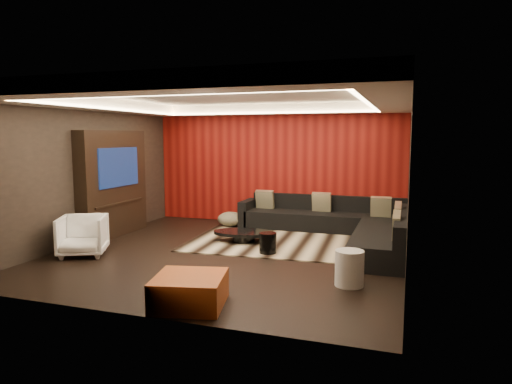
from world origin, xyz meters
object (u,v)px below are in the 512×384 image
(white_side_table, at_px, (349,268))
(orange_ottoman, at_px, (190,291))
(drum_stool, at_px, (268,243))
(sectional_sofa, at_px, (342,226))
(coffee_table, at_px, (244,236))
(armchair, at_px, (83,236))

(white_side_table, relative_size, orange_ottoman, 0.60)
(white_side_table, bearing_deg, drum_stool, 140.98)
(white_side_table, relative_size, sectional_sofa, 0.14)
(orange_ottoman, bearing_deg, coffee_table, 98.93)
(coffee_table, bearing_deg, drum_stool, -44.60)
(white_side_table, height_order, orange_ottoman, white_side_table)
(armchair, bearing_deg, orange_ottoman, -54.92)
(drum_stool, bearing_deg, coffee_table, 135.40)
(orange_ottoman, height_order, armchair, armchair)
(drum_stool, height_order, sectional_sofa, sectional_sofa)
(armchair, bearing_deg, drum_stool, -6.12)
(white_side_table, bearing_deg, coffee_table, 139.13)
(orange_ottoman, bearing_deg, white_side_table, 38.02)
(drum_stool, xyz_separation_m, white_side_table, (1.59, -1.29, 0.05))
(drum_stool, distance_m, armchair, 3.25)
(coffee_table, distance_m, drum_stool, 1.01)
(orange_ottoman, bearing_deg, drum_stool, 86.00)
(coffee_table, distance_m, white_side_table, 3.06)
(white_side_table, relative_size, armchair, 0.64)
(armchair, bearing_deg, white_side_table, -28.43)
(drum_stool, bearing_deg, white_side_table, -39.02)
(coffee_table, xyz_separation_m, armchair, (-2.33, -1.84, 0.23))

